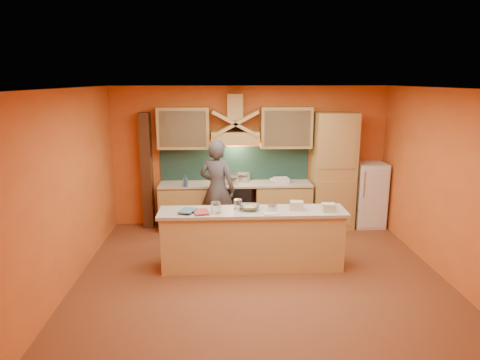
{
  "coord_description": "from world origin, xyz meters",
  "views": [
    {
      "loc": [
        -0.58,
        -6.0,
        2.92
      ],
      "look_at": [
        -0.27,
        0.9,
        1.29
      ],
      "focal_mm": 32.0,
      "sensor_mm": 36.0,
      "label": 1
    }
  ],
  "objects_px": {
    "stove": "(235,206)",
    "person": "(217,189)",
    "fridge": "(369,195)",
    "mixing_bowl": "(249,208)",
    "kitchen_scale": "(273,209)"
  },
  "relations": [
    {
      "from": "stove",
      "to": "mixing_bowl",
      "type": "relative_size",
      "value": 2.88
    },
    {
      "from": "person",
      "to": "stove",
      "type": "bearing_deg",
      "value": -102.08
    },
    {
      "from": "mixing_bowl",
      "to": "person",
      "type": "bearing_deg",
      "value": 110.63
    },
    {
      "from": "fridge",
      "to": "mixing_bowl",
      "type": "bearing_deg",
      "value": -143.61
    },
    {
      "from": "stove",
      "to": "fridge",
      "type": "distance_m",
      "value": 2.71
    },
    {
      "from": "mixing_bowl",
      "to": "fridge",
      "type": "bearing_deg",
      "value": 36.39
    },
    {
      "from": "stove",
      "to": "fridge",
      "type": "xyz_separation_m",
      "value": [
        2.7,
        0.0,
        0.2
      ]
    },
    {
      "from": "kitchen_scale",
      "to": "mixing_bowl",
      "type": "height_order",
      "value": "kitchen_scale"
    },
    {
      "from": "stove",
      "to": "person",
      "type": "distance_m",
      "value": 0.8
    },
    {
      "from": "fridge",
      "to": "mixing_bowl",
      "type": "distance_m",
      "value": 3.18
    },
    {
      "from": "person",
      "to": "kitchen_scale",
      "type": "relative_size",
      "value": 16.49
    },
    {
      "from": "kitchen_scale",
      "to": "mixing_bowl",
      "type": "bearing_deg",
      "value": 143.78
    },
    {
      "from": "stove",
      "to": "mixing_bowl",
      "type": "bearing_deg",
      "value": -85.36
    },
    {
      "from": "person",
      "to": "fridge",
      "type": "bearing_deg",
      "value": -148.61
    },
    {
      "from": "stove",
      "to": "person",
      "type": "bearing_deg",
      "value": -123.57
    }
  ]
}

